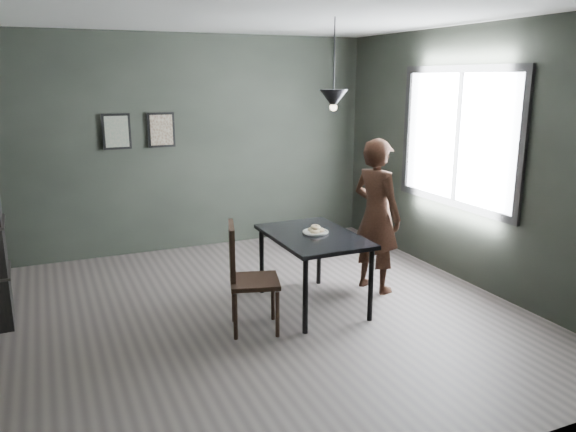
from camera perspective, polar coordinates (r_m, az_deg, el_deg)
name	(u,v)px	position (r m, az deg, el deg)	size (l,w,h in m)	color
ground	(257,315)	(5.55, -3.15, -10.03)	(5.00, 5.00, 0.00)	#3D3735
back_wall	(188,144)	(7.52, -10.08, 7.21)	(5.00, 0.10, 2.80)	black
ceiling	(253,11)	(5.11, -3.59, 20.05)	(5.00, 5.00, 0.02)	silver
window_assembly	(458,138)	(6.56, 16.85, 7.62)	(0.04, 1.96, 1.56)	white
cafe_table	(313,242)	(5.55, 2.58, -2.66)	(0.80, 1.20, 0.75)	black
white_plate	(316,233)	(5.56, 2.82, -1.69)	(0.23, 0.23, 0.01)	white
donut_pile	(316,229)	(5.56, 2.83, -1.38)	(0.16, 0.17, 0.07)	beige
woman	(376,216)	(6.02, 8.97, 0.03)	(0.60, 0.40, 1.65)	black
wood_chair	(244,271)	(5.06, -4.45, -5.57)	(0.54, 0.54, 1.00)	black
pendant_lamp	(333,99)	(5.52, 4.64, 11.79)	(0.28, 0.28, 0.86)	black
framed_print_left	(117,132)	(7.31, -17.02, 8.21)	(0.34, 0.04, 0.44)	black
framed_print_right	(161,130)	(7.39, -12.75, 8.53)	(0.34, 0.04, 0.44)	black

